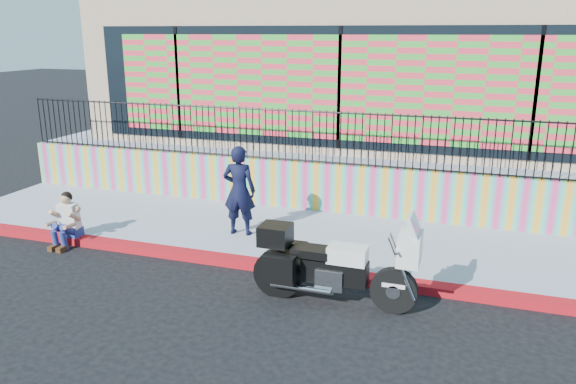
% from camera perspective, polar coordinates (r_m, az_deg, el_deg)
% --- Properties ---
extents(ground, '(90.00, 90.00, 0.00)m').
position_cam_1_polar(ground, '(10.09, -0.71, -8.08)').
color(ground, black).
rests_on(ground, ground).
extents(red_curb, '(16.00, 0.30, 0.15)m').
position_cam_1_polar(red_curb, '(10.06, -0.71, -7.69)').
color(red_curb, '#AF100C').
rests_on(red_curb, ground).
extents(sidewalk, '(16.00, 3.00, 0.15)m').
position_cam_1_polar(sidewalk, '(11.52, 2.00, -4.56)').
color(sidewalk, '#949BB2').
rests_on(sidewalk, ground).
extents(mural_wall, '(16.00, 0.20, 1.10)m').
position_cam_1_polar(mural_wall, '(12.79, 4.08, 0.46)').
color(mural_wall, '#E03B7D').
rests_on(mural_wall, sidewalk).
extents(metal_fence, '(15.80, 0.04, 1.20)m').
position_cam_1_polar(metal_fence, '(12.54, 4.19, 5.53)').
color(metal_fence, black).
rests_on(metal_fence, mural_wall).
extents(elevated_platform, '(16.00, 10.00, 1.25)m').
position_cam_1_polar(elevated_platform, '(17.66, 8.27, 4.42)').
color(elevated_platform, '#949BB2').
rests_on(elevated_platform, ground).
extents(storefront_building, '(14.00, 8.06, 4.00)m').
position_cam_1_polar(storefront_building, '(17.12, 8.49, 12.92)').
color(storefront_building, tan).
rests_on(storefront_building, elevated_platform).
extents(police_motorcycle, '(2.56, 0.85, 1.59)m').
position_cam_1_polar(police_motorcycle, '(8.77, 4.47, -7.23)').
color(police_motorcycle, black).
rests_on(police_motorcycle, ground).
extents(police_officer, '(0.70, 0.50, 1.82)m').
position_cam_1_polar(police_officer, '(11.24, -4.97, 0.15)').
color(police_officer, black).
rests_on(police_officer, sidewalk).
extents(seated_man, '(0.54, 0.71, 1.06)m').
position_cam_1_polar(seated_man, '(11.93, -21.74, -3.10)').
color(seated_man, navy).
rests_on(seated_man, ground).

